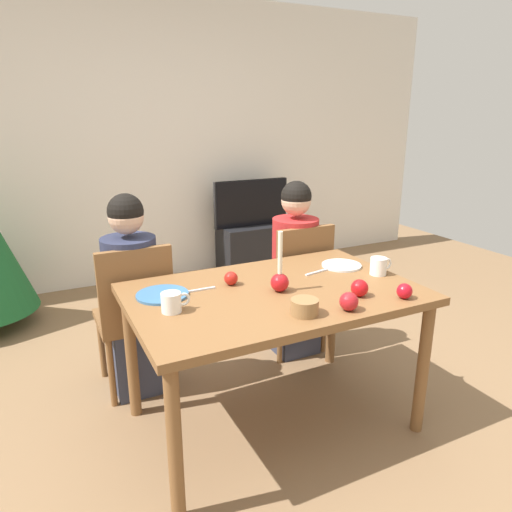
# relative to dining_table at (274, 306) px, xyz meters

# --- Properties ---
(ground_plane) EXTENTS (7.68, 7.68, 0.00)m
(ground_plane) POSITION_rel_dining_table_xyz_m (0.00, 0.00, -0.67)
(ground_plane) COLOR brown
(back_wall) EXTENTS (6.40, 0.10, 2.60)m
(back_wall) POSITION_rel_dining_table_xyz_m (0.00, 2.60, 0.63)
(back_wall) COLOR silver
(back_wall) RESTS_ON ground
(dining_table) EXTENTS (1.40, 0.90, 0.75)m
(dining_table) POSITION_rel_dining_table_xyz_m (0.00, 0.00, 0.00)
(dining_table) COLOR brown
(dining_table) RESTS_ON ground
(chair_left) EXTENTS (0.40, 0.40, 0.90)m
(chair_left) POSITION_rel_dining_table_xyz_m (-0.56, 0.61, -0.15)
(chair_left) COLOR brown
(chair_left) RESTS_ON ground
(chair_right) EXTENTS (0.40, 0.40, 0.90)m
(chair_right) POSITION_rel_dining_table_xyz_m (0.50, 0.61, -0.15)
(chair_right) COLOR brown
(chair_right) RESTS_ON ground
(person_left_child) EXTENTS (0.30, 0.30, 1.17)m
(person_left_child) POSITION_rel_dining_table_xyz_m (-0.56, 0.64, -0.10)
(person_left_child) COLOR #33384C
(person_left_child) RESTS_ON ground
(person_right_child) EXTENTS (0.30, 0.30, 1.17)m
(person_right_child) POSITION_rel_dining_table_xyz_m (0.50, 0.64, -0.10)
(person_right_child) COLOR #33384C
(person_right_child) RESTS_ON ground
(tv_stand) EXTENTS (0.64, 0.40, 0.48)m
(tv_stand) POSITION_rel_dining_table_xyz_m (0.98, 2.30, -0.43)
(tv_stand) COLOR black
(tv_stand) RESTS_ON ground
(tv) EXTENTS (0.79, 0.05, 0.46)m
(tv) POSITION_rel_dining_table_xyz_m (0.98, 2.30, 0.04)
(tv) COLOR black
(tv) RESTS_ON tv_stand
(candle_centerpiece) EXTENTS (0.09, 0.09, 0.30)m
(candle_centerpiece) POSITION_rel_dining_table_xyz_m (0.02, -0.02, 0.15)
(candle_centerpiece) COLOR red
(candle_centerpiece) RESTS_ON dining_table
(plate_left) EXTENTS (0.25, 0.25, 0.01)m
(plate_left) POSITION_rel_dining_table_xyz_m (-0.51, 0.17, 0.09)
(plate_left) COLOR teal
(plate_left) RESTS_ON dining_table
(plate_right) EXTENTS (0.22, 0.22, 0.01)m
(plate_right) POSITION_rel_dining_table_xyz_m (0.52, 0.16, 0.09)
(plate_right) COLOR silver
(plate_right) RESTS_ON dining_table
(mug_left) EXTENTS (0.13, 0.09, 0.09)m
(mug_left) POSITION_rel_dining_table_xyz_m (-0.52, -0.03, 0.13)
(mug_left) COLOR white
(mug_left) RESTS_ON dining_table
(mug_right) EXTENTS (0.13, 0.09, 0.09)m
(mug_right) POSITION_rel_dining_table_xyz_m (0.61, -0.04, 0.13)
(mug_right) COLOR white
(mug_right) RESTS_ON dining_table
(fork_left) EXTENTS (0.18, 0.02, 0.01)m
(fork_left) POSITION_rel_dining_table_xyz_m (-0.34, 0.16, 0.09)
(fork_left) COLOR silver
(fork_left) RESTS_ON dining_table
(fork_right) EXTENTS (0.18, 0.05, 0.01)m
(fork_right) POSITION_rel_dining_table_xyz_m (0.34, 0.13, 0.09)
(fork_right) COLOR silver
(fork_right) RESTS_ON dining_table
(bowl_walnuts) EXTENTS (0.12, 0.12, 0.07)m
(bowl_walnuts) POSITION_rel_dining_table_xyz_m (-0.02, -0.31, 0.12)
(bowl_walnuts) COLOR olive
(bowl_walnuts) RESTS_ON dining_table
(apple_near_candle) EXTENTS (0.08, 0.08, 0.08)m
(apple_near_candle) POSITION_rel_dining_table_xyz_m (0.32, -0.25, 0.12)
(apple_near_candle) COLOR red
(apple_near_candle) RESTS_ON dining_table
(apple_by_left_plate) EXTENTS (0.07, 0.07, 0.07)m
(apple_by_left_plate) POSITION_rel_dining_table_xyz_m (-0.16, 0.16, 0.12)
(apple_by_left_plate) COLOR #B31D15
(apple_by_left_plate) RESTS_ON dining_table
(apple_by_right_mug) EXTENTS (0.08, 0.08, 0.08)m
(apple_by_right_mug) POSITION_rel_dining_table_xyz_m (0.18, -0.36, 0.13)
(apple_by_right_mug) COLOR #B11A20
(apple_by_right_mug) RESTS_ON dining_table
(apple_far_edge) EXTENTS (0.07, 0.07, 0.07)m
(apple_far_edge) POSITION_rel_dining_table_xyz_m (0.50, -0.36, 0.12)
(apple_far_edge) COLOR red
(apple_far_edge) RESTS_ON dining_table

